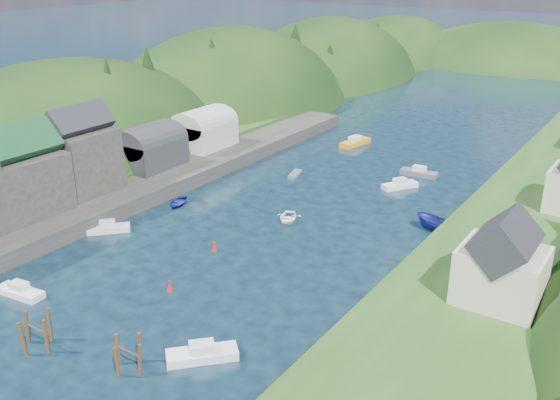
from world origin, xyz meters
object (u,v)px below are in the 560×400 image
Objects in this scene: channel_buoy_near at (170,286)px; channel_buoy_far at (214,247)px; piling_cluster_near at (37,334)px; piling_cluster_far at (129,357)px.

channel_buoy_near is 9.51m from channel_buoy_far.
piling_cluster_near is 1.13× the size of piling_cluster_far.
channel_buoy_far is at bearing 111.36° from piling_cluster_far.
piling_cluster_near reaches higher than channel_buoy_far.
piling_cluster_near is 8.79m from piling_cluster_far.
channel_buoy_near is at bearing 78.83° from piling_cluster_near.
channel_buoy_near is at bearing -77.73° from channel_buoy_far.
piling_cluster_far is 12.45m from channel_buoy_near.
channel_buoy_near is 1.00× the size of channel_buoy_far.
channel_buoy_near and channel_buoy_far have the same top height.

